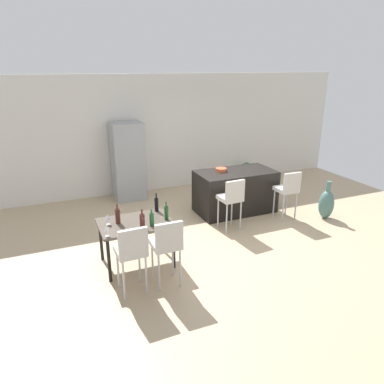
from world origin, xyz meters
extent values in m
plane|color=tan|center=(0.00, 0.00, 0.00)|extent=(10.00, 10.00, 0.00)
cube|color=silver|center=(0.00, 2.98, 1.45)|extent=(10.00, 0.12, 2.90)
cube|color=black|center=(0.76, 0.78, 0.46)|extent=(1.69, 0.90, 0.92)
cube|color=beige|center=(0.21, 0.01, 0.65)|extent=(0.43, 0.43, 0.08)
cube|color=beige|center=(0.22, -0.16, 0.87)|extent=(0.40, 0.09, 0.36)
cylinder|color=#B2B2B7|center=(0.04, 0.16, 0.30)|extent=(0.03, 0.03, 0.61)
cylinder|color=#B2B2B7|center=(0.36, 0.18, 0.30)|extent=(0.03, 0.03, 0.61)
cylinder|color=#B2B2B7|center=(0.06, -0.16, 0.30)|extent=(0.03, 0.03, 0.61)
cylinder|color=#B2B2B7|center=(0.38, -0.14, 0.30)|extent=(0.03, 0.03, 0.61)
cube|color=beige|center=(1.53, 0.01, 0.65)|extent=(0.40, 0.40, 0.08)
cube|color=beige|center=(1.53, -0.16, 0.87)|extent=(0.40, 0.06, 0.36)
cylinder|color=#B2B2B7|center=(1.37, 0.17, 0.30)|extent=(0.03, 0.03, 0.61)
cylinder|color=#B2B2B7|center=(1.69, 0.17, 0.30)|extent=(0.03, 0.03, 0.61)
cylinder|color=#B2B2B7|center=(1.37, -0.15, 0.30)|extent=(0.03, 0.03, 0.61)
cylinder|color=#B2B2B7|center=(1.69, -0.15, 0.30)|extent=(0.03, 0.03, 0.61)
cube|color=#4C4238|center=(-1.81, -0.59, 0.72)|extent=(1.14, 0.82, 0.04)
cylinder|color=black|center=(-2.32, -0.24, 0.35)|extent=(0.05, 0.05, 0.70)
cylinder|color=black|center=(-1.31, -0.24, 0.35)|extent=(0.05, 0.05, 0.70)
cylinder|color=black|center=(-2.32, -0.94, 0.35)|extent=(0.05, 0.05, 0.70)
cylinder|color=black|center=(-1.31, -0.94, 0.35)|extent=(0.05, 0.05, 0.70)
cube|color=beige|center=(-2.07, -1.30, 0.65)|extent=(0.41, 0.41, 0.08)
cube|color=beige|center=(-2.06, -1.47, 0.87)|extent=(0.40, 0.07, 0.36)
cylinder|color=#B2B2B7|center=(-2.24, -1.15, 0.30)|extent=(0.03, 0.03, 0.61)
cylinder|color=#B2B2B7|center=(-1.92, -1.13, 0.30)|extent=(0.03, 0.03, 0.61)
cylinder|color=#B2B2B7|center=(-2.22, -1.47, 0.30)|extent=(0.03, 0.03, 0.61)
cylinder|color=#B2B2B7|center=(-1.90, -1.45, 0.30)|extent=(0.03, 0.03, 0.61)
cube|color=beige|center=(-1.56, -1.30, 0.65)|extent=(0.40, 0.40, 0.08)
cube|color=beige|center=(-1.56, -1.47, 0.87)|extent=(0.40, 0.06, 0.36)
cylinder|color=#B2B2B7|center=(-1.72, -1.14, 0.30)|extent=(0.03, 0.03, 0.61)
cylinder|color=#B2B2B7|center=(-1.40, -1.14, 0.30)|extent=(0.03, 0.03, 0.61)
cylinder|color=#B2B2B7|center=(-1.72, -1.46, 0.30)|extent=(0.03, 0.03, 0.61)
cylinder|color=#B2B2B7|center=(-1.40, -1.46, 0.30)|extent=(0.03, 0.03, 0.61)
cylinder|color=#194723|center=(-1.61, -0.82, 0.84)|extent=(0.07, 0.07, 0.20)
cylinder|color=#194723|center=(-1.61, -0.82, 0.98)|extent=(0.02, 0.02, 0.07)
cylinder|color=black|center=(-1.36, -0.27, 0.86)|extent=(0.07, 0.07, 0.23)
cylinder|color=black|center=(-1.36, -0.27, 1.02)|extent=(0.02, 0.02, 0.09)
cylinder|color=#471E19|center=(-1.76, -0.81, 0.85)|extent=(0.08, 0.08, 0.21)
cylinder|color=#471E19|center=(-1.76, -0.81, 0.99)|extent=(0.03, 0.03, 0.08)
cylinder|color=#471E19|center=(-2.07, -0.51, 0.86)|extent=(0.08, 0.08, 0.24)
cylinder|color=#471E19|center=(-2.07, -0.51, 1.02)|extent=(0.03, 0.03, 0.08)
cylinder|color=#194723|center=(-1.32, -0.67, 0.85)|extent=(0.06, 0.06, 0.22)
cylinder|color=#194723|center=(-1.32, -0.67, 1.00)|extent=(0.02, 0.02, 0.08)
cylinder|color=silver|center=(-2.22, -0.50, 0.74)|extent=(0.06, 0.06, 0.00)
cylinder|color=silver|center=(-2.22, -0.50, 0.78)|extent=(0.01, 0.01, 0.08)
cone|color=silver|center=(-2.22, -0.50, 0.87)|extent=(0.07, 0.07, 0.09)
cylinder|color=silver|center=(-2.31, -0.91, 0.74)|extent=(0.06, 0.06, 0.00)
cylinder|color=silver|center=(-2.31, -0.91, 0.78)|extent=(0.01, 0.01, 0.08)
cone|color=silver|center=(-2.31, -0.91, 0.87)|extent=(0.07, 0.07, 0.09)
cube|color=#939699|center=(-1.18, 2.54, 0.92)|extent=(0.72, 0.68, 1.84)
cylinder|color=#C6512D|center=(0.47, 0.90, 0.96)|extent=(0.24, 0.24, 0.07)
ellipsoid|color=#47706B|center=(2.35, -0.32, 0.31)|extent=(0.31, 0.31, 0.61)
cylinder|color=#47706B|center=(2.35, -0.32, 0.71)|extent=(0.09, 0.09, 0.22)
cylinder|color=beige|center=(2.13, 2.53, 0.11)|extent=(0.24, 0.24, 0.22)
sphere|color=#2D6B33|center=(2.13, 2.53, 0.38)|extent=(0.35, 0.35, 0.35)
camera|label=1|loc=(-3.00, -5.68, 3.06)|focal=33.46mm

